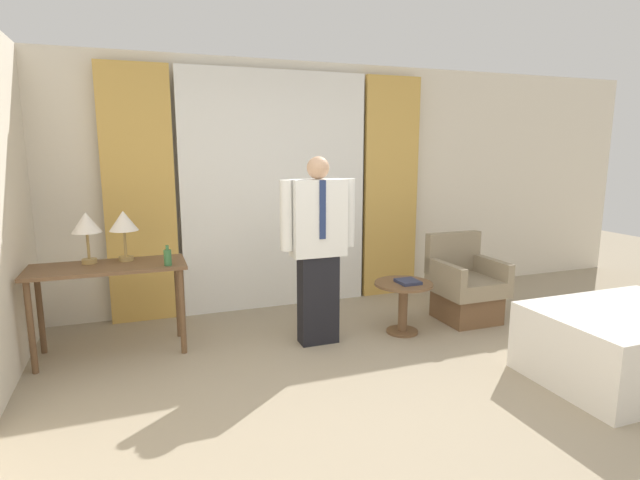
{
  "coord_description": "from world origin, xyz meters",
  "views": [
    {
      "loc": [
        -1.44,
        -2.66,
        1.77
      ],
      "look_at": [
        0.02,
        1.29,
        0.99
      ],
      "focal_mm": 28.0,
      "sensor_mm": 36.0,
      "label": 1
    }
  ],
  "objects_px": {
    "table_lamp_right": "(124,223)",
    "person": "(318,245)",
    "book": "(408,282)",
    "desk": "(109,279)",
    "table_lamp_left": "(86,225)",
    "armchair": "(465,288)",
    "bottle_near_edge": "(168,257)",
    "side_table": "(403,299)"
  },
  "relations": [
    {
      "from": "desk",
      "to": "armchair",
      "type": "bearing_deg",
      "value": -5.39
    },
    {
      "from": "bottle_near_edge",
      "to": "book",
      "type": "distance_m",
      "value": 2.2
    },
    {
      "from": "table_lamp_right",
      "to": "bottle_near_edge",
      "type": "relative_size",
      "value": 2.55
    },
    {
      "from": "table_lamp_right",
      "to": "side_table",
      "type": "relative_size",
      "value": 0.8
    },
    {
      "from": "table_lamp_left",
      "to": "book",
      "type": "height_order",
      "value": "table_lamp_left"
    },
    {
      "from": "desk",
      "to": "book",
      "type": "relative_size",
      "value": 5.93
    },
    {
      "from": "table_lamp_left",
      "to": "bottle_near_edge",
      "type": "xyz_separation_m",
      "value": [
        0.63,
        -0.32,
        -0.26
      ]
    },
    {
      "from": "table_lamp_left",
      "to": "person",
      "type": "height_order",
      "value": "person"
    },
    {
      "from": "armchair",
      "to": "desk",
      "type": "bearing_deg",
      "value": 174.61
    },
    {
      "from": "desk",
      "to": "table_lamp_right",
      "type": "distance_m",
      "value": 0.5
    },
    {
      "from": "table_lamp_left",
      "to": "side_table",
      "type": "distance_m",
      "value": 2.93
    },
    {
      "from": "table_lamp_left",
      "to": "side_table",
      "type": "xyz_separation_m",
      "value": [
        2.76,
        -0.58,
        -0.78
      ]
    },
    {
      "from": "bottle_near_edge",
      "to": "person",
      "type": "distance_m",
      "value": 1.3
    },
    {
      "from": "bottle_near_edge",
      "to": "person",
      "type": "height_order",
      "value": "person"
    },
    {
      "from": "person",
      "to": "armchair",
      "type": "relative_size",
      "value": 1.92
    },
    {
      "from": "desk",
      "to": "person",
      "type": "relative_size",
      "value": 0.75
    },
    {
      "from": "bottle_near_edge",
      "to": "armchair",
      "type": "bearing_deg",
      "value": -2.69
    },
    {
      "from": "desk",
      "to": "book",
      "type": "xyz_separation_m",
      "value": [
        2.64,
        -0.47,
        -0.15
      ]
    },
    {
      "from": "table_lamp_left",
      "to": "side_table",
      "type": "height_order",
      "value": "table_lamp_left"
    },
    {
      "from": "person",
      "to": "side_table",
      "type": "distance_m",
      "value": 1.03
    },
    {
      "from": "desk",
      "to": "side_table",
      "type": "xyz_separation_m",
      "value": [
        2.61,
        -0.44,
        -0.33
      ]
    },
    {
      "from": "book",
      "to": "armchair",
      "type": "bearing_deg",
      "value": 11.22
    },
    {
      "from": "bottle_near_edge",
      "to": "side_table",
      "type": "bearing_deg",
      "value": -6.97
    },
    {
      "from": "table_lamp_right",
      "to": "person",
      "type": "distance_m",
      "value": 1.71
    },
    {
      "from": "table_lamp_left",
      "to": "side_table",
      "type": "relative_size",
      "value": 0.8
    },
    {
      "from": "table_lamp_left",
      "to": "armchair",
      "type": "relative_size",
      "value": 0.5
    },
    {
      "from": "table_lamp_left",
      "to": "table_lamp_right",
      "type": "xyz_separation_m",
      "value": [
        0.3,
        0.0,
        0.0
      ]
    },
    {
      "from": "side_table",
      "to": "bottle_near_edge",
      "type": "bearing_deg",
      "value": 173.03
    },
    {
      "from": "armchair",
      "to": "side_table",
      "type": "distance_m",
      "value": 0.81
    },
    {
      "from": "armchair",
      "to": "table_lamp_left",
      "type": "bearing_deg",
      "value": 172.74
    },
    {
      "from": "table_lamp_left",
      "to": "bottle_near_edge",
      "type": "relative_size",
      "value": 2.55
    },
    {
      "from": "table_lamp_left",
      "to": "bottle_near_edge",
      "type": "height_order",
      "value": "table_lamp_left"
    },
    {
      "from": "table_lamp_left",
      "to": "armchair",
      "type": "height_order",
      "value": "table_lamp_left"
    },
    {
      "from": "person",
      "to": "book",
      "type": "distance_m",
      "value": 0.97
    },
    {
      "from": "side_table",
      "to": "desk",
      "type": "bearing_deg",
      "value": 170.34
    },
    {
      "from": "book",
      "to": "bottle_near_edge",
      "type": "bearing_deg",
      "value": 172.35
    },
    {
      "from": "table_lamp_left",
      "to": "armchair",
      "type": "bearing_deg",
      "value": -7.26
    },
    {
      "from": "person",
      "to": "table_lamp_left",
      "type": "bearing_deg",
      "value": 164.93
    },
    {
      "from": "table_lamp_right",
      "to": "side_table",
      "type": "bearing_deg",
      "value": -13.16
    },
    {
      "from": "desk",
      "to": "person",
      "type": "xyz_separation_m",
      "value": [
        1.76,
        -0.38,
        0.25
      ]
    },
    {
      "from": "bottle_near_edge",
      "to": "desk",
      "type": "bearing_deg",
      "value": 159.11
    },
    {
      "from": "table_lamp_left",
      "to": "table_lamp_right",
      "type": "height_order",
      "value": "same"
    }
  ]
}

